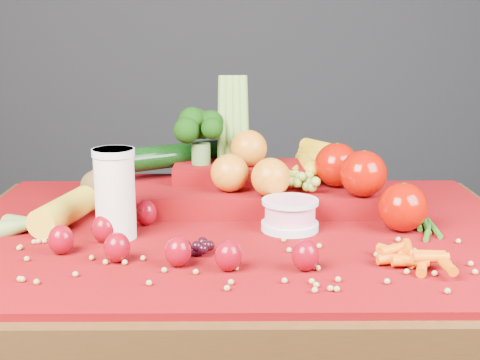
{
  "coord_description": "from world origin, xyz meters",
  "views": [
    {
      "loc": [
        -0.01,
        -1.2,
        1.15
      ],
      "look_at": [
        0.0,
        0.02,
        0.85
      ],
      "focal_mm": 50.0,
      "sensor_mm": 36.0,
      "label": 1
    }
  ],
  "objects_px": {
    "table": "(240,281)",
    "produce_mound": "(266,178)",
    "milk_glass": "(115,191)",
    "yogurt_bowl": "(290,214)"
  },
  "relations": [
    {
      "from": "table",
      "to": "produce_mound",
      "type": "height_order",
      "value": "produce_mound"
    },
    {
      "from": "milk_glass",
      "to": "produce_mound",
      "type": "relative_size",
      "value": 0.27
    },
    {
      "from": "table",
      "to": "milk_glass",
      "type": "distance_m",
      "value": 0.3
    },
    {
      "from": "table",
      "to": "milk_glass",
      "type": "height_order",
      "value": "milk_glass"
    },
    {
      "from": "table",
      "to": "yogurt_bowl",
      "type": "relative_size",
      "value": 10.26
    },
    {
      "from": "yogurt_bowl",
      "to": "produce_mound",
      "type": "distance_m",
      "value": 0.17
    },
    {
      "from": "produce_mound",
      "to": "table",
      "type": "bearing_deg",
      "value": -110.43
    },
    {
      "from": "yogurt_bowl",
      "to": "produce_mound",
      "type": "bearing_deg",
      "value": 103.42
    },
    {
      "from": "milk_glass",
      "to": "produce_mound",
      "type": "distance_m",
      "value": 0.34
    },
    {
      "from": "yogurt_bowl",
      "to": "milk_glass",
      "type": "bearing_deg",
      "value": -172.26
    }
  ]
}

